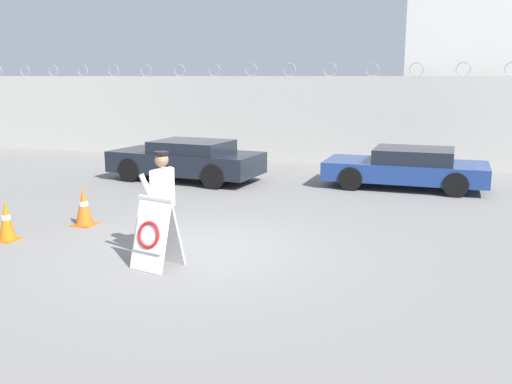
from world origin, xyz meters
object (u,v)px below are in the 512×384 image
Objects in this scene: security_guard at (163,198)px; traffic_cone_near at (84,207)px; barricade_sign at (155,233)px; parked_car_rear_sedan at (407,167)px; traffic_cone_mid at (6,221)px; parked_car_front_coupe at (187,160)px.

traffic_cone_near is at bearing -115.97° from security_guard.
traffic_cone_near is (-2.75, 1.88, -0.18)m from barricade_sign.
security_guard is 0.42× the size of parked_car_rear_sedan.
barricade_sign is at bearing -7.04° from traffic_cone_mid.
barricade_sign is 0.71m from security_guard.
barricade_sign is 3.34m from traffic_cone_near.
barricade_sign is 7.98m from parked_car_front_coupe.
parked_car_front_coupe reaches higher than traffic_cone_near.
traffic_cone_mid is (-3.31, -0.10, -0.65)m from security_guard.
traffic_cone_mid is at bearing 49.75° from parked_car_rear_sedan.
parked_car_rear_sedan is (3.38, 7.86, -0.47)m from security_guard.
security_guard is 0.40× the size of parked_car_front_coupe.
security_guard is (-0.14, 0.53, 0.46)m from barricade_sign.
traffic_cone_mid is at bearing 91.09° from parked_car_front_coupe.
security_guard is 2.28× the size of traffic_cone_near.
parked_car_rear_sedan reaches higher than traffic_cone_mid.
barricade_sign reaches higher than traffic_cone_mid.
security_guard is at bearing 117.40° from parked_car_front_coupe.
traffic_cone_near is at bearing 47.12° from parked_car_rear_sedan.
barricade_sign reaches higher than parked_car_rear_sedan.
parked_car_front_coupe is (-2.94, 6.84, -0.41)m from security_guard.
traffic_cone_mid is at bearing -115.41° from traffic_cone_near.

